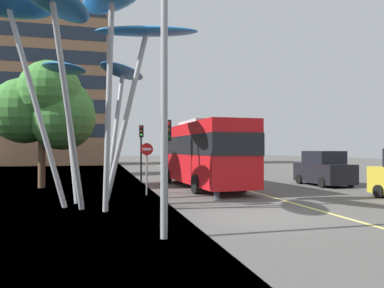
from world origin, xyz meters
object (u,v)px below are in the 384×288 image
at_px(street_lamp, 175,42).
at_px(no_entry_sign, 147,160).
at_px(traffic_light_kerb_far, 163,137).
at_px(pedestrian, 217,179).
at_px(leaf_sculpture, 89,41).
at_px(traffic_light_kerb_near, 167,144).
at_px(car_parked_mid, 324,169).
at_px(red_bus, 202,151).
at_px(traffic_light_island_mid, 141,141).

relative_size(street_lamp, no_entry_sign, 3.08).
distance_m(traffic_light_kerb_far, pedestrian, 3.82).
bearing_deg(leaf_sculpture, traffic_light_kerb_far, 47.14).
distance_m(pedestrian, no_entry_sign, 3.67).
bearing_deg(pedestrian, traffic_light_kerb_near, -143.21).
bearing_deg(pedestrian, no_entry_sign, 144.13).
bearing_deg(car_parked_mid, traffic_light_kerb_near, -150.50).
bearing_deg(no_entry_sign, street_lamp, -92.39).
bearing_deg(red_bus, street_lamp, -108.70).
distance_m(car_parked_mid, street_lamp, 16.32).
distance_m(leaf_sculpture, no_entry_sign, 6.31).
distance_m(traffic_light_kerb_near, car_parked_mid, 12.55).
relative_size(traffic_light_kerb_far, traffic_light_island_mid, 1.02).
relative_size(traffic_light_kerb_far, street_lamp, 0.50).
height_order(traffic_light_island_mid, car_parked_mid, traffic_light_island_mid).
xyz_separation_m(red_bus, car_parked_mid, (7.60, -0.62, -1.13)).
height_order(traffic_light_kerb_far, traffic_light_island_mid, traffic_light_kerb_far).
xyz_separation_m(leaf_sculpture, street_lamp, (2.26, -5.53, -1.47)).
bearing_deg(pedestrian, leaf_sculpture, -167.88).
bearing_deg(traffic_light_kerb_near, traffic_light_kerb_far, 82.46).
relative_size(traffic_light_island_mid, car_parked_mid, 0.95).
bearing_deg(traffic_light_island_mid, traffic_light_kerb_near, -90.88).
relative_size(red_bus, traffic_light_kerb_far, 2.71).
distance_m(traffic_light_kerb_near, street_lamp, 5.41).
distance_m(leaf_sculpture, traffic_light_island_mid, 11.18).
bearing_deg(no_entry_sign, red_bus, 37.39).
bearing_deg(street_lamp, traffic_light_kerb_far, 82.34).
relative_size(leaf_sculpture, traffic_light_kerb_near, 2.69).
distance_m(traffic_light_kerb_near, pedestrian, 3.62).
height_order(leaf_sculpture, pedestrian, leaf_sculpture).
relative_size(leaf_sculpture, street_lamp, 1.15).
height_order(traffic_light_kerb_near, no_entry_sign, traffic_light_kerb_near).
bearing_deg(traffic_light_kerb_near, no_entry_sign, 93.96).
xyz_separation_m(street_lamp, no_entry_sign, (0.37, 8.82, -3.23)).
bearing_deg(pedestrian, car_parked_mid, 26.91).
distance_m(red_bus, leaf_sculpture, 9.59).
distance_m(red_bus, car_parked_mid, 7.71).
xyz_separation_m(car_parked_mid, pedestrian, (-8.23, -4.18, -0.11)).
height_order(leaf_sculpture, street_lamp, leaf_sculpture).
bearing_deg(car_parked_mid, leaf_sculpture, -158.70).
bearing_deg(no_entry_sign, traffic_light_kerb_near, -86.04).
relative_size(leaf_sculpture, pedestrian, 5.12).
bearing_deg(leaf_sculpture, pedestrian, 12.12).
height_order(red_bus, car_parked_mid, red_bus).
bearing_deg(red_bus, pedestrian, -97.43).
height_order(red_bus, no_entry_sign, red_bus).
xyz_separation_m(red_bus, street_lamp, (-3.90, -11.52, 2.79)).
relative_size(red_bus, no_entry_sign, 4.20).
height_order(leaf_sculpture, traffic_light_island_mid, leaf_sculpture).
relative_size(red_bus, traffic_light_island_mid, 2.77).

